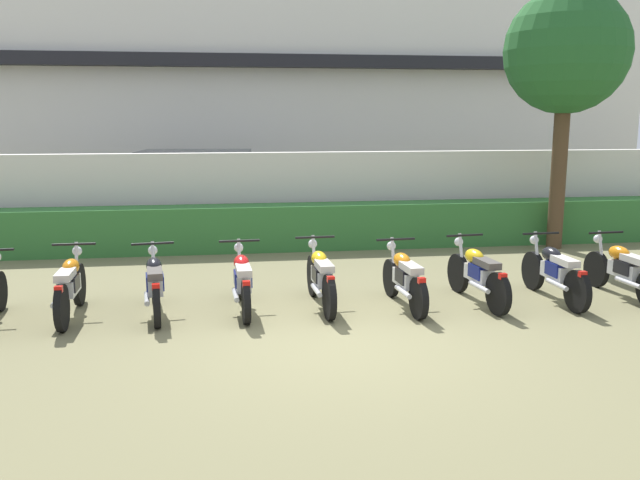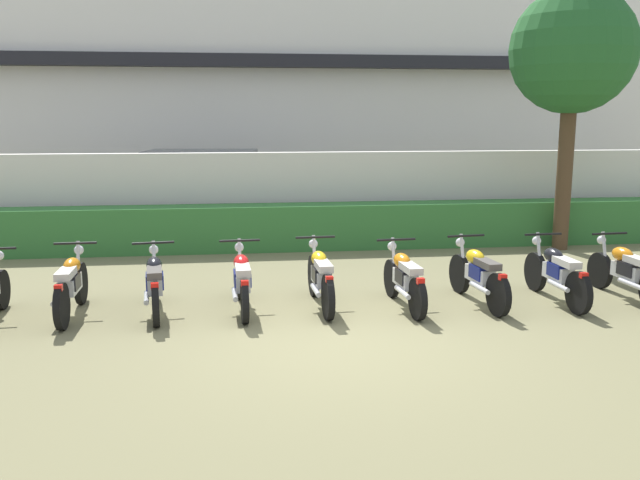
# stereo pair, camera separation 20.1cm
# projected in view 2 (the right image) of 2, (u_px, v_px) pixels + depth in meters

# --- Properties ---
(ground) EXTENTS (60.00, 60.00, 0.00)m
(ground) POSITION_uv_depth(u_px,v_px,m) (337.00, 341.00, 8.34)
(ground) COLOR olive
(building) EXTENTS (23.22, 6.50, 8.05)m
(building) POSITION_uv_depth(u_px,v_px,m) (272.00, 76.00, 22.05)
(building) COLOR white
(building) RESTS_ON ground
(compound_wall) EXTENTS (22.06, 0.30, 1.98)m
(compound_wall) POSITION_uv_depth(u_px,v_px,m) (293.00, 198.00, 14.53)
(compound_wall) COLOR silver
(compound_wall) RESTS_ON ground
(hedge_row) EXTENTS (17.65, 0.70, 0.94)m
(hedge_row) POSITION_uv_depth(u_px,v_px,m) (296.00, 227.00, 13.94)
(hedge_row) COLOR #337033
(hedge_row) RESTS_ON ground
(parked_car) EXTENTS (4.67, 2.47, 1.89)m
(parked_car) POSITION_uv_depth(u_px,v_px,m) (208.00, 188.00, 16.90)
(parked_car) COLOR #9EA3A8
(parked_car) RESTS_ON ground
(tree_near_inspector) EXTENTS (2.50, 2.50, 5.29)m
(tree_near_inspector) POSITION_uv_depth(u_px,v_px,m) (573.00, 53.00, 13.30)
(tree_near_inspector) COLOR #4C3823
(tree_near_inspector) RESTS_ON ground
(motorcycle_in_row_2) EXTENTS (0.60, 1.87, 0.97)m
(motorcycle_in_row_2) POSITION_uv_depth(u_px,v_px,m) (71.00, 284.00, 9.31)
(motorcycle_in_row_2) COLOR black
(motorcycle_in_row_2) RESTS_ON ground
(motorcycle_in_row_3) EXTENTS (0.60, 1.81, 0.96)m
(motorcycle_in_row_3) POSITION_uv_depth(u_px,v_px,m) (155.00, 283.00, 9.41)
(motorcycle_in_row_3) COLOR black
(motorcycle_in_row_3) RESTS_ON ground
(motorcycle_in_row_4) EXTENTS (0.60, 1.85, 0.96)m
(motorcycle_in_row_4) POSITION_uv_depth(u_px,v_px,m) (242.00, 280.00, 9.58)
(motorcycle_in_row_4) COLOR black
(motorcycle_in_row_4) RESTS_ON ground
(motorcycle_in_row_5) EXTENTS (0.60, 1.91, 0.98)m
(motorcycle_in_row_5) POSITION_uv_depth(u_px,v_px,m) (320.00, 277.00, 9.74)
(motorcycle_in_row_5) COLOR black
(motorcycle_in_row_5) RESTS_ON ground
(motorcycle_in_row_6) EXTENTS (0.60, 1.80, 0.95)m
(motorcycle_in_row_6) POSITION_uv_depth(u_px,v_px,m) (404.00, 278.00, 9.71)
(motorcycle_in_row_6) COLOR black
(motorcycle_in_row_6) RESTS_ON ground
(motorcycle_in_row_7) EXTENTS (0.60, 1.91, 0.96)m
(motorcycle_in_row_7) POSITION_uv_depth(u_px,v_px,m) (478.00, 274.00, 9.90)
(motorcycle_in_row_7) COLOR black
(motorcycle_in_row_7) RESTS_ON ground
(motorcycle_in_row_8) EXTENTS (0.60, 1.93, 0.97)m
(motorcycle_in_row_8) POSITION_uv_depth(u_px,v_px,m) (556.00, 273.00, 10.01)
(motorcycle_in_row_8) COLOR black
(motorcycle_in_row_8) RESTS_ON ground
(motorcycle_in_row_9) EXTENTS (0.60, 1.91, 0.95)m
(motorcycle_in_row_9) POSITION_uv_depth(u_px,v_px,m) (626.00, 271.00, 10.16)
(motorcycle_in_row_9) COLOR black
(motorcycle_in_row_9) RESTS_ON ground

